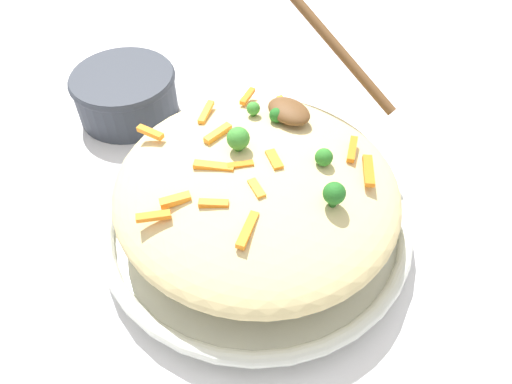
{
  "coord_description": "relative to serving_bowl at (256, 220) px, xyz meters",
  "views": [
    {
      "loc": [
        -0.26,
        0.25,
        0.48
      ],
      "look_at": [
        0.0,
        0.0,
        0.07
      ],
      "focal_mm": 33.72,
      "sensor_mm": 36.0,
      "label": 1
    }
  ],
  "objects": [
    {
      "name": "serving_bowl",
      "position": [
        0.0,
        0.0,
        0.0
      ],
      "size": [
        0.37,
        0.37,
        0.04
      ],
      "color": "silver",
      "rests_on": "ground_plane"
    },
    {
      "name": "carrot_piece_7",
      "position": [
        0.12,
        0.05,
        0.1
      ],
      "size": [
        0.03,
        0.02,
        0.01
      ],
      "primitive_type": "cube",
      "rotation": [
        0.0,
        0.0,
        3.42
      ],
      "color": "orange",
      "rests_on": "pasta_mound"
    },
    {
      "name": "serving_spoon",
      "position": [
        0.03,
        -0.12,
        0.12
      ],
      "size": [
        0.17,
        0.11,
        0.1
      ],
      "color": "brown",
      "rests_on": "pasta_mound"
    },
    {
      "name": "companion_bowl",
      "position": [
        0.31,
        -0.02,
        0.02
      ],
      "size": [
        0.16,
        0.16,
        0.07
      ],
      "color": "#333842",
      "rests_on": "ground_plane"
    },
    {
      "name": "broccoli_floret_4",
      "position": [
        0.06,
        -0.06,
        0.1
      ],
      "size": [
        0.02,
        0.02,
        0.02
      ],
      "color": "#377928",
      "rests_on": "pasta_mound"
    },
    {
      "name": "broccoli_floret_3",
      "position": [
        -0.05,
        -0.05,
        0.11
      ],
      "size": [
        0.02,
        0.02,
        0.02
      ],
      "color": "#296820",
      "rests_on": "pasta_mound"
    },
    {
      "name": "carrot_piece_8",
      "position": [
        0.02,
        0.09,
        0.1
      ],
      "size": [
        0.02,
        0.03,
        0.01
      ],
      "primitive_type": "cube",
      "rotation": [
        0.0,
        0.0,
        4.31
      ],
      "color": "orange",
      "rests_on": "pasta_mound"
    },
    {
      "name": "carrot_piece_12",
      "position": [
        0.03,
        0.04,
        0.1
      ],
      "size": [
        0.04,
        0.03,
        0.01
      ],
      "primitive_type": "cube",
      "rotation": [
        0.0,
        0.0,
        0.65
      ],
      "color": "orange",
      "rests_on": "pasta_mound"
    },
    {
      "name": "carrot_piece_4",
      "position": [
        0.11,
        -0.02,
        0.1
      ],
      "size": [
        0.03,
        0.04,
        0.01
      ],
      "primitive_type": "cube",
      "rotation": [
        0.0,
        0.0,
        2.13
      ],
      "color": "orange",
      "rests_on": "pasta_mound"
    },
    {
      "name": "ground_plane",
      "position": [
        0.0,
        0.0,
        -0.02
      ],
      "size": [
        2.4,
        2.4,
        0.0
      ],
      "primitive_type": "plane",
      "color": "silver"
    },
    {
      "name": "carrot_piece_3",
      "position": [
        0.09,
        -0.08,
        0.1
      ],
      "size": [
        0.02,
        0.03,
        0.01
      ],
      "primitive_type": "cube",
      "rotation": [
        0.0,
        0.0,
        5.1
      ],
      "color": "orange",
      "rests_on": "pasta_mound"
    },
    {
      "name": "pasta_mound",
      "position": [
        0.0,
        0.0,
        0.06
      ],
      "size": [
        0.33,
        0.32,
        0.09
      ],
      "primitive_type": "ellipsoid",
      "color": "#DBC689",
      "rests_on": "serving_bowl"
    },
    {
      "name": "carrot_piece_6",
      "position": [
        -0.03,
        0.03,
        0.1
      ],
      "size": [
        0.03,
        0.02,
        0.01
      ],
      "primitive_type": "cube",
      "rotation": [
        0.0,
        0.0,
        2.82
      ],
      "color": "orange",
      "rests_on": "pasta_mound"
    },
    {
      "name": "carrot_piece_5",
      "position": [
        0.06,
        0.0,
        0.1
      ],
      "size": [
        0.01,
        0.04,
        0.01
      ],
      "primitive_type": "cube",
      "rotation": [
        0.0,
        0.0,
        4.76
      ],
      "color": "orange",
      "rests_on": "pasta_mound"
    },
    {
      "name": "broccoli_floret_0",
      "position": [
        -0.09,
        -0.02,
        0.11
      ],
      "size": [
        0.02,
        0.02,
        0.03
      ],
      "color": "#205B1C",
      "rests_on": "pasta_mound"
    },
    {
      "name": "carrot_piece_13",
      "position": [
        -0.06,
        -0.09,
        0.1
      ],
      "size": [
        0.03,
        0.04,
        0.01
      ],
      "primitive_type": "cube",
      "rotation": [
        0.0,
        0.0,
        2.13
      ],
      "color": "orange",
      "rests_on": "pasta_mound"
    },
    {
      "name": "carrot_piece_9",
      "position": [
        -0.09,
        -0.08,
        0.1
      ],
      "size": [
        0.04,
        0.04,
        0.01
      ],
      "primitive_type": "cube",
      "rotation": [
        0.0,
        0.0,
        5.43
      ],
      "color": "orange",
      "rests_on": "pasta_mound"
    },
    {
      "name": "carrot_piece_10",
      "position": [
        -0.01,
        -0.02,
        0.1
      ],
      "size": [
        0.03,
        0.02,
        0.01
      ],
      "primitive_type": "cube",
      "rotation": [
        0.0,
        0.0,
        5.86
      ],
      "color": "orange",
      "rests_on": "pasta_mound"
    },
    {
      "name": "carrot_piece_11",
      "position": [
        -0.06,
        0.07,
        0.1
      ],
      "size": [
        0.03,
        0.04,
        0.01
      ],
      "primitive_type": "cube",
      "rotation": [
        0.0,
        0.0,
        2.04
      ],
      "color": "orange",
      "rests_on": "pasta_mound"
    },
    {
      "name": "broccoli_floret_1",
      "position": [
        0.03,
        -0.0,
        0.12
      ],
      "size": [
        0.03,
        0.03,
        0.03
      ],
      "color": "#377928",
      "rests_on": "pasta_mound"
    },
    {
      "name": "carrot_piece_2",
      "position": [
        0.05,
        -0.1,
        0.1
      ],
      "size": [
        0.03,
        0.02,
        0.01
      ],
      "primitive_type": "cube",
      "rotation": [
        0.0,
        0.0,
        5.97
      ],
      "color": "orange",
      "rests_on": "pasta_mound"
    },
    {
      "name": "carrot_piece_0",
      "position": [
        0.02,
        0.12,
        0.1
      ],
      "size": [
        0.03,
        0.03,
        0.01
      ],
      "primitive_type": "cube",
      "rotation": [
        0.0,
        0.0,
        4.12
      ],
      "color": "orange",
      "rests_on": "pasta_mound"
    },
    {
      "name": "carrot_piece_1",
      "position": [
        0.01,
        0.02,
        0.1
      ],
      "size": [
        0.02,
        0.03,
        0.01
      ],
      "primitive_type": "cube",
      "rotation": [
        0.0,
        0.0,
        4.12
      ],
      "color": "orange",
      "rests_on": "pasta_mound"
    },
    {
      "name": "carrot_piece_14",
      "position": [
        -0.01,
        0.07,
        0.1
      ],
      "size": [
        0.03,
        0.03,
        0.01
      ],
      "primitive_type": "cube",
      "rotation": [
        0.0,
        0.0,
        0.75
      ],
      "color": "orange",
      "rests_on": "pasta_mound"
    },
    {
      "name": "broccoli_floret_2",
      "position": [
        0.04,
        -0.07,
        0.1
      ],
      "size": [
        0.02,
        0.02,
        0.02
      ],
      "color": "#205B1C",
      "rests_on": "pasta_mound"
    }
  ]
}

